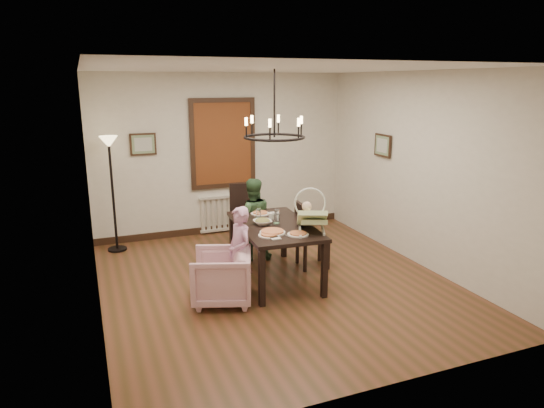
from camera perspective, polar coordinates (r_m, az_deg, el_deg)
room_shell at (r=6.57m, az=-0.72°, el=3.29°), size 4.51×5.00×2.81m
dining_table at (r=6.55m, az=0.27°, el=-3.11°), size 1.04×1.72×0.78m
chair_far at (r=7.69m, az=-3.03°, el=-1.69°), size 0.55×0.55×1.08m
chair_right at (r=7.07m, az=4.83°, el=-3.61°), size 0.47×0.47×0.98m
armchair at (r=6.02m, az=-5.96°, el=-8.50°), size 0.91×0.90×0.65m
elderly_woman at (r=6.10m, az=-3.80°, el=-6.59°), size 0.29×0.39×0.97m
seated_man at (r=7.35m, az=-2.34°, el=-2.60°), size 0.57×0.48×1.04m
baby_bouncer at (r=6.21m, az=4.70°, el=-1.47°), size 0.63×0.71×0.39m
salad_bowl at (r=6.51m, az=-1.12°, el=-2.12°), size 0.29×0.29×0.07m
pizza_platter at (r=6.14m, az=0.06°, el=-3.30°), size 0.33×0.33×0.04m
drinking_glass at (r=6.48m, az=0.52°, el=-1.80°), size 0.08×0.08×0.16m
window_blinds at (r=8.51m, az=-5.78°, el=7.08°), size 1.00×0.03×1.40m
radiator at (r=8.77m, az=-5.61°, el=-1.03°), size 0.92×0.12×0.62m
picture_back at (r=8.25m, az=-14.92°, el=6.81°), size 0.42×0.03×0.36m
picture_right at (r=8.02m, az=12.90°, el=6.73°), size 0.03×0.42×0.36m
floor_lamp at (r=8.02m, az=-18.20°, el=0.92°), size 0.30×0.30×1.80m
chandelier at (r=6.30m, az=0.28°, el=7.87°), size 0.80×0.80×0.04m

